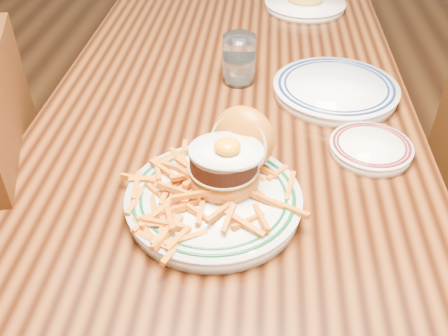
# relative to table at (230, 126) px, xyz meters

# --- Properties ---
(floor) EXTENTS (6.00, 6.00, 0.00)m
(floor) POSITION_rel_table_xyz_m (0.00, 0.00, -0.66)
(floor) COLOR black
(floor) RESTS_ON ground
(table) EXTENTS (0.85, 1.60, 0.75)m
(table) POSITION_rel_table_xyz_m (0.00, 0.00, 0.00)
(table) COLOR black
(table) RESTS_ON floor
(main_plate) EXTENTS (0.31, 0.33, 0.15)m
(main_plate) POSITION_rel_table_xyz_m (0.01, -0.38, 0.13)
(main_plate) COLOR white
(main_plate) RESTS_ON table
(side_plate) EXTENTS (0.16, 0.16, 0.03)m
(side_plate) POSITION_rel_table_xyz_m (0.30, -0.21, 0.10)
(side_plate) COLOR white
(side_plate) RESTS_ON table
(rear_plate) EXTENTS (0.29, 0.29, 0.03)m
(rear_plate) POSITION_rel_table_xyz_m (0.25, 0.02, 0.11)
(rear_plate) COLOR white
(rear_plate) RESTS_ON table
(water_glass) EXTENTS (0.08, 0.08, 0.12)m
(water_glass) POSITION_rel_table_xyz_m (0.02, 0.07, 0.14)
(water_glass) COLOR white
(water_glass) RESTS_ON table
(far_plate) EXTENTS (0.26, 0.26, 0.05)m
(far_plate) POSITION_rel_table_xyz_m (0.20, 0.57, 0.10)
(far_plate) COLOR white
(far_plate) RESTS_ON table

